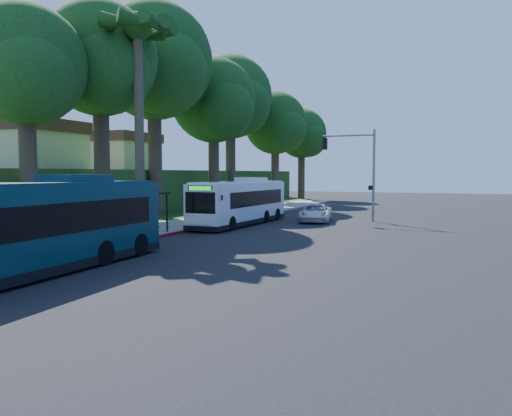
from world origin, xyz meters
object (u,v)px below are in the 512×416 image
at_px(bus_shelter, 140,204).
at_px(pickup, 316,213).
at_px(white_bus, 241,202).
at_px(teal_bus, 41,225).

distance_m(bus_shelter, pickup, 13.79).
distance_m(white_bus, teal_bus, 18.85).
bearing_deg(white_bus, bus_shelter, -115.61).
relative_size(teal_bus, pickup, 2.55).
bearing_deg(pickup, bus_shelter, -136.91).
relative_size(white_bus, teal_bus, 0.92).
relative_size(bus_shelter, white_bus, 0.28).
bearing_deg(white_bus, pickup, 43.73).
bearing_deg(teal_bus, bus_shelter, 107.34).
xyz_separation_m(bus_shelter, pickup, (8.02, 11.17, -1.13)).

